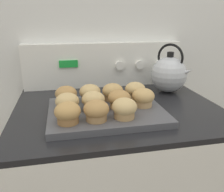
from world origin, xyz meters
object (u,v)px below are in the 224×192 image
(muffin_pan, at_px, (106,112))
(muffin_r1_c2, at_px, (119,99))
(muffin_r2_c1, at_px, (90,93))
(tea_kettle, at_px, (169,74))
(muffin_r2_c2, at_px, (113,92))
(muffin_r0_c0, at_px, (68,113))
(muffin_r0_c1, at_px, (96,111))
(muffin_r2_c3, at_px, (135,91))
(muffin_r0_c2, at_px, (124,108))
(muffin_r1_c0, at_px, (67,103))
(muffin_r1_c1, at_px, (93,101))
(muffin_r2_c0, at_px, (66,95))
(muffin_r1_c3, at_px, (143,98))

(muffin_pan, bearing_deg, muffin_r1_c2, -1.38)
(muffin_r2_c1, distance_m, tea_kettle, 0.39)
(muffin_r2_c1, bearing_deg, muffin_r2_c2, -2.91)
(muffin_r1_c2, bearing_deg, muffin_r0_c0, -154.31)
(muffin_r0_c1, bearing_deg, muffin_r2_c3, 44.58)
(muffin_pan, relative_size, muffin_r0_c2, 4.97)
(muffin_r1_c0, distance_m, muffin_r1_c1, 0.09)
(muffin_r0_c0, relative_size, muffin_r2_c0, 1.00)
(muffin_r0_c1, xyz_separation_m, muffin_r2_c3, (0.18, 0.17, 0.00))
(muffin_r0_c0, relative_size, muffin_r1_c1, 1.00)
(muffin_r0_c1, distance_m, muffin_r2_c0, 0.19)
(muffin_r0_c2, bearing_deg, muffin_r1_c2, 87.49)
(muffin_r1_c3, bearing_deg, muffin_r2_c0, 162.47)
(muffin_r2_c3, bearing_deg, muffin_r2_c2, -179.14)
(muffin_r0_c0, bearing_deg, muffin_r2_c3, 33.58)
(tea_kettle, bearing_deg, muffin_r2_c2, -157.03)
(muffin_r0_c0, relative_size, tea_kettle, 0.36)
(tea_kettle, bearing_deg, muffin_pan, -147.54)
(muffin_r2_c3, bearing_deg, muffin_r1_c0, -161.76)
(muffin_r0_c2, height_order, muffin_r2_c2, same)
(muffin_r0_c1, relative_size, muffin_r2_c0, 1.00)
(muffin_r1_c1, relative_size, muffin_r2_c0, 1.00)
(muffin_r1_c3, bearing_deg, muffin_r2_c2, 137.69)
(muffin_r0_c0, xyz_separation_m, tea_kettle, (0.45, 0.29, 0.03))
(muffin_pan, distance_m, muffin_r1_c0, 0.14)
(muffin_pan, height_order, muffin_r0_c0, muffin_r0_c0)
(muffin_r1_c3, relative_size, muffin_r2_c1, 1.00)
(muffin_r2_c2, height_order, tea_kettle, tea_kettle)
(muffin_r1_c2, relative_size, muffin_r2_c2, 1.00)
(muffin_r2_c1, bearing_deg, muffin_r0_c1, -90.53)
(muffin_pan, height_order, tea_kettle, tea_kettle)
(muffin_r2_c1, height_order, muffin_r2_c2, same)
(muffin_r0_c2, xyz_separation_m, muffin_r2_c2, (-0.00, 0.17, 0.00))
(muffin_r0_c2, relative_size, muffin_r2_c0, 1.00)
(muffin_r0_c0, bearing_deg, muffin_pan, 33.29)
(muffin_r2_c0, bearing_deg, muffin_r0_c0, -89.95)
(muffin_r1_c0, relative_size, muffin_r2_c3, 1.00)
(muffin_r0_c2, xyz_separation_m, tea_kettle, (0.28, 0.29, 0.03))
(muffin_r1_c0, distance_m, muffin_r1_c3, 0.26)
(muffin_r0_c0, bearing_deg, muffin_r2_c2, 44.91)
(muffin_r2_c0, bearing_deg, muffin_r0_c1, -63.47)
(muffin_r0_c0, relative_size, muffin_r2_c1, 1.00)
(muffin_r0_c2, bearing_deg, muffin_r1_c3, 43.70)
(muffin_r0_c0, height_order, muffin_r0_c1, same)
(muffin_r0_c2, bearing_deg, muffin_r0_c1, -179.40)
(muffin_r0_c1, xyz_separation_m, tea_kettle, (0.37, 0.29, 0.03))
(muffin_r1_c2, bearing_deg, muffin_pan, 178.62)
(muffin_r1_c3, distance_m, muffin_r2_c3, 0.09)
(muffin_r1_c0, xyz_separation_m, muffin_r2_c2, (0.17, 0.08, 0.00))
(muffin_r0_c1, relative_size, tea_kettle, 0.36)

